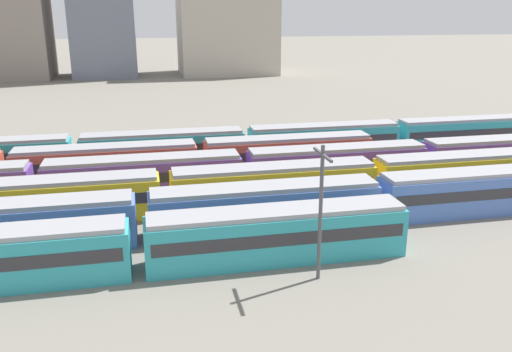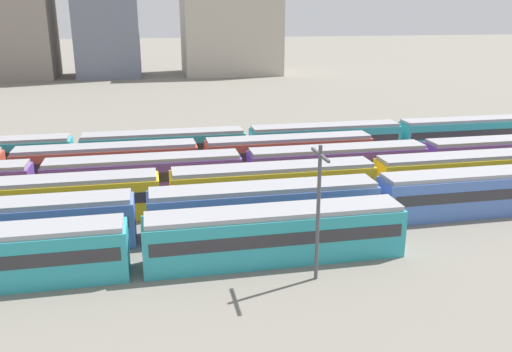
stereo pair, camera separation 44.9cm
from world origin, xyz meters
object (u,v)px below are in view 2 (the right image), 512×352
Objects in this scene: train_track_1 at (378,199)px; train_track_5 at (399,136)px; catenary_pole_0 at (318,207)px; train_track_3 at (244,170)px; train_track_2 at (274,185)px; train_track_4 at (108,163)px.

train_track_5 is at bearing 60.05° from train_track_1.
catenary_pole_0 is (-7.89, -8.45, 3.08)m from train_track_1.
train_track_3 is 23.56m from train_track_5.
train_track_3 is at bearing 107.76° from train_track_2.
catenary_pole_0 is (14.34, -24.05, 3.08)m from train_track_4.
train_track_5 is (11.99, 20.80, 0.00)m from train_track_1.
train_track_4 is at bearing 144.80° from train_track_2.
train_track_3 is 19.15m from catenary_pole_0.
train_track_3 and train_track_5 have the same top height.
catenary_pole_0 is (1.26, -18.85, 3.08)m from train_track_3.
catenary_pole_0 reaches higher than train_track_3.
catenary_pole_0 is at bearing -59.21° from train_track_4.
train_track_2 and train_track_4 have the same top height.
train_track_4 is at bearing 144.94° from train_track_1.
train_track_1 is 11.97m from catenary_pole_0.
train_track_1 and train_track_4 have the same top height.
train_track_5 is at bearing 8.64° from train_track_4.
train_track_5 is (21.14, 10.40, 0.00)m from train_track_3.
train_track_4 is at bearing 158.32° from train_track_3.
train_track_3 is at bearing -153.80° from train_track_5.
train_track_1 is 24.01m from train_track_5.
train_track_2 is 18.04m from train_track_4.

